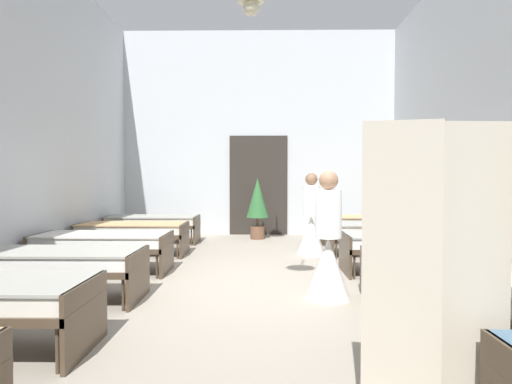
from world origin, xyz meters
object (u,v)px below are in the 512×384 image
at_px(bed_left_row_5, 153,222).
at_px(bed_right_row_4, 382,231).
at_px(nurse_mid_aisle, 311,225).
at_px(potted_plant, 258,202).
at_px(bed_right_row_5, 363,223).
at_px(privacy_screen, 477,276).
at_px(bed_left_row_3, 103,243).
at_px(nurse_near_aisle, 328,253).
at_px(bed_left_row_4, 133,231).
at_px(bed_right_row_2, 454,263).
at_px(bed_left_row_2, 56,262).
at_px(bed_right_row_3, 410,243).

bearing_deg(bed_left_row_5, bed_right_row_4, -18.28).
height_order(nurse_mid_aisle, potted_plant, nurse_mid_aisle).
distance_m(nurse_mid_aisle, potted_plant, 2.27).
relative_size(bed_right_row_5, privacy_screen, 1.12).
relative_size(bed_left_row_5, bed_right_row_5, 1.00).
bearing_deg(bed_left_row_3, bed_right_row_4, 18.28).
distance_m(nurse_near_aisle, potted_plant, 4.98).
distance_m(bed_left_row_4, nurse_near_aisle, 4.16).
bearing_deg(bed_left_row_3, potted_plant, 58.17).
distance_m(bed_right_row_2, bed_left_row_5, 6.26).
bearing_deg(privacy_screen, nurse_mid_aisle, 89.19).
xyz_separation_m(bed_right_row_2, bed_right_row_4, (0.00, 2.94, 0.00)).
xyz_separation_m(bed_right_row_4, nurse_mid_aisle, (-1.25, 0.07, 0.09)).
relative_size(bed_left_row_2, nurse_near_aisle, 1.28).
bearing_deg(nurse_near_aisle, potted_plant, 81.76).
distance_m(bed_right_row_2, potted_plant, 5.52).
bearing_deg(nurse_mid_aisle, privacy_screen, -103.61).
xyz_separation_m(bed_left_row_4, bed_right_row_4, (4.45, 0.00, 0.00)).
height_order(bed_left_row_3, potted_plant, potted_plant).
distance_m(bed_left_row_4, bed_left_row_5, 1.47).
distance_m(bed_right_row_2, bed_right_row_5, 4.41).
bearing_deg(potted_plant, bed_right_row_5, -15.52).
height_order(bed_right_row_5, nurse_near_aisle, nurse_near_aisle).
height_order(nurse_mid_aisle, privacy_screen, privacy_screen).
bearing_deg(nurse_near_aisle, bed_left_row_5, 107.49).
bearing_deg(potted_plant, bed_right_row_4, -43.05).
bearing_deg(bed_right_row_2, privacy_screen, -111.03).
height_order(bed_right_row_2, bed_left_row_3, same).
distance_m(bed_left_row_4, potted_plant, 3.07).
bearing_deg(bed_right_row_5, bed_left_row_2, -135.26).
distance_m(bed_left_row_4, nurse_mid_aisle, 3.20).
relative_size(bed_right_row_4, bed_right_row_5, 1.00).
bearing_deg(nurse_mid_aisle, potted_plant, 99.27).
xyz_separation_m(bed_right_row_5, potted_plant, (-2.24, 0.62, 0.40)).
bearing_deg(privacy_screen, bed_left_row_2, 140.79).
bearing_deg(potted_plant, bed_left_row_3, -121.83).
bearing_deg(bed_left_row_5, nurse_near_aisle, -54.24).
bearing_deg(nurse_mid_aisle, bed_left_row_2, -153.49).
distance_m(bed_right_row_2, bed_right_row_4, 2.94).
distance_m(bed_left_row_4, privacy_screen, 6.45).
height_order(bed_left_row_3, bed_left_row_4, same).
bearing_deg(nurse_mid_aisle, bed_right_row_3, -67.64).
bearing_deg(bed_left_row_2, nurse_near_aisle, 2.58).
bearing_deg(bed_left_row_5, bed_left_row_4, -90.00).
bearing_deg(bed_left_row_3, privacy_screen, -48.41).
bearing_deg(bed_left_row_3, nurse_near_aisle, -23.41).
xyz_separation_m(bed_left_row_2, bed_right_row_2, (4.45, 0.00, 0.00)).
bearing_deg(bed_left_row_2, bed_right_row_4, 33.45).
xyz_separation_m(bed_left_row_4, nurse_mid_aisle, (3.20, 0.07, 0.09)).
distance_m(bed_left_row_3, potted_plant, 4.21).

